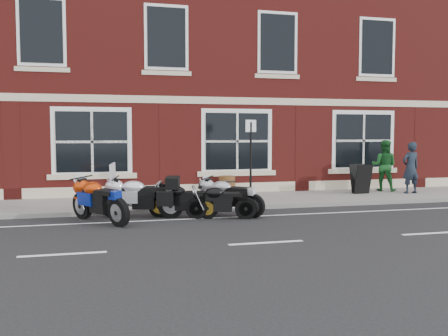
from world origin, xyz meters
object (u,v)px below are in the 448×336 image
(moto_sport_black, at_px, (182,199))
(moto_touring_silver, at_px, (140,195))
(parking_sign, at_px, (251,156))
(moto_sport_silver, at_px, (228,196))
(pedestrian_right, at_px, (384,166))
(a_board_sign, at_px, (361,179))
(moto_sport_red, at_px, (100,199))
(pedestrian_left, at_px, (411,168))
(barrel_planter, at_px, (227,185))
(moto_naked_black, at_px, (220,201))

(moto_sport_black, bearing_deg, moto_touring_silver, 98.40)
(moto_touring_silver, distance_m, parking_sign, 3.58)
(moto_sport_silver, bearing_deg, parking_sign, 0.37)
(moto_sport_black, height_order, pedestrian_right, pedestrian_right)
(moto_touring_silver, relative_size, a_board_sign, 2.09)
(moto_touring_silver, bearing_deg, moto_sport_red, 130.90)
(moto_sport_black, relative_size, a_board_sign, 1.72)
(moto_sport_red, bearing_deg, a_board_sign, -15.29)
(pedestrian_left, xyz_separation_m, barrel_planter, (-6.45, 1.14, -0.58))
(moto_sport_silver, distance_m, pedestrian_left, 7.70)
(moto_naked_black, xyz_separation_m, a_board_sign, (5.92, 3.16, 0.16))
(moto_sport_silver, bearing_deg, moto_sport_red, 137.53)
(moto_touring_silver, relative_size, pedestrian_left, 1.20)
(moto_naked_black, distance_m, pedestrian_right, 8.11)
(moto_sport_red, xyz_separation_m, moto_sport_silver, (3.42, 0.24, -0.05))
(moto_sport_black, xyz_separation_m, pedestrian_left, (8.61, 2.42, 0.54))
(moto_naked_black, height_order, a_board_sign, a_board_sign)
(moto_naked_black, bearing_deg, barrel_planter, -1.36)
(moto_sport_black, xyz_separation_m, moto_sport_silver, (1.29, 0.08, 0.05))
(pedestrian_right, height_order, a_board_sign, pedestrian_right)
(a_board_sign, bearing_deg, moto_touring_silver, -168.08)
(a_board_sign, bearing_deg, parking_sign, -165.45)
(moto_sport_red, bearing_deg, pedestrian_right, -14.57)
(moto_sport_silver, relative_size, parking_sign, 0.64)
(moto_naked_black, xyz_separation_m, pedestrian_left, (7.68, 2.81, 0.55))
(moto_touring_silver, height_order, pedestrian_left, pedestrian_left)
(moto_sport_black, height_order, moto_sport_silver, moto_sport_silver)
(moto_sport_red, height_order, moto_sport_black, moto_sport_red)
(moto_naked_black, bearing_deg, pedestrian_left, -53.92)
(moto_touring_silver, xyz_separation_m, barrel_planter, (3.26, 3.25, -0.15))
(moto_sport_red, xyz_separation_m, moto_naked_black, (3.06, -0.23, -0.11))
(pedestrian_right, bearing_deg, moto_naked_black, 66.10)
(moto_naked_black, relative_size, barrel_planter, 2.79)
(moto_touring_silver, distance_m, barrel_planter, 4.61)
(moto_sport_silver, bearing_deg, a_board_sign, -20.71)
(moto_sport_silver, xyz_separation_m, pedestrian_left, (7.33, 2.34, 0.48))
(pedestrian_left, bearing_deg, moto_touring_silver, 8.80)
(moto_sport_red, relative_size, pedestrian_right, 1.07)
(moto_naked_black, relative_size, pedestrian_right, 0.97)
(moto_touring_silver, distance_m, pedestrian_right, 9.70)
(moto_touring_silver, height_order, moto_naked_black, moto_touring_silver)
(moto_sport_red, bearing_deg, moto_sport_black, -29.03)
(pedestrian_left, bearing_deg, moto_sport_black, 12.23)
(moto_sport_black, distance_m, barrel_planter, 4.17)
(moto_sport_black, bearing_deg, pedestrian_right, -43.49)
(a_board_sign, bearing_deg, moto_naked_black, -157.16)
(moto_sport_black, bearing_deg, parking_sign, -39.49)
(barrel_planter, relative_size, parking_sign, 0.26)
(moto_sport_silver, distance_m, barrel_planter, 3.59)
(moto_sport_silver, xyz_separation_m, parking_sign, (0.97, 1.03, 1.03))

